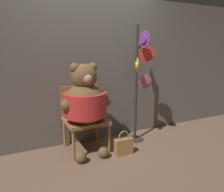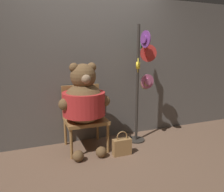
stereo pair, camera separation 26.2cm
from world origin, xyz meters
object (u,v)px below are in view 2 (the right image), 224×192
at_px(hat_display_rack, 142,77).
at_px(handbag_on_ground, 122,146).
at_px(chair, 84,114).
at_px(teddy_bear, 84,101).

height_order(hat_display_rack, handbag_on_ground, hat_display_rack).
bearing_deg(chair, hat_display_rack, -7.64).
xyz_separation_m(chair, handbag_on_ground, (0.43, -0.47, -0.39)).
bearing_deg(handbag_on_ground, hat_display_rack, 35.87).
bearing_deg(teddy_bear, hat_display_rack, 3.45).
distance_m(chair, handbag_on_ground, 0.74).
distance_m(hat_display_rack, handbag_on_ground, 1.10).
bearing_deg(teddy_bear, handbag_on_ground, -32.67).
bearing_deg(hat_display_rack, teddy_bear, -176.55).
relative_size(teddy_bear, hat_display_rack, 0.70).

